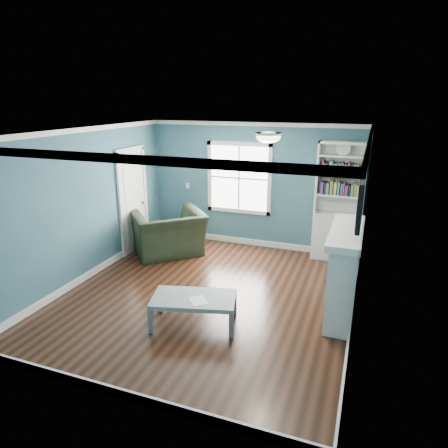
% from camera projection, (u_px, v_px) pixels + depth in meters
% --- Properties ---
extents(floor, '(5.00, 5.00, 0.00)m').
position_uv_depth(floor, '(208.00, 295.00, 6.49)').
color(floor, black).
rests_on(floor, ground).
extents(room_walls, '(5.00, 5.00, 5.00)m').
position_uv_depth(room_walls, '(206.00, 200.00, 6.01)').
color(room_walls, '#2F5766').
rests_on(room_walls, ground).
extents(trim, '(4.50, 5.00, 2.60)m').
position_uv_depth(trim, '(207.00, 222.00, 6.11)').
color(trim, white).
rests_on(trim, ground).
extents(window, '(1.40, 0.06, 1.50)m').
position_uv_depth(window, '(239.00, 178.00, 8.37)').
color(window, white).
rests_on(window, room_walls).
extents(bookshelf, '(0.90, 0.35, 2.31)m').
position_uv_depth(bookshelf, '(338.00, 214.00, 7.68)').
color(bookshelf, silver).
rests_on(bookshelf, ground).
extents(fireplace, '(0.44, 1.58, 1.30)m').
position_uv_depth(fireplace, '(345.00, 273.00, 5.79)').
color(fireplace, black).
rests_on(fireplace, ground).
extents(tv, '(0.06, 1.10, 0.65)m').
position_uv_depth(tv, '(361.00, 201.00, 5.42)').
color(tv, black).
rests_on(tv, fireplace).
extents(door, '(0.12, 0.98, 2.17)m').
position_uv_depth(door, '(133.00, 200.00, 8.15)').
color(door, silver).
rests_on(door, ground).
extents(ceiling_fixture, '(0.38, 0.38, 0.15)m').
position_uv_depth(ceiling_fixture, '(268.00, 136.00, 5.51)').
color(ceiling_fixture, white).
rests_on(ceiling_fixture, room_walls).
extents(light_switch, '(0.08, 0.01, 0.12)m').
position_uv_depth(light_switch, '(188.00, 186.00, 8.84)').
color(light_switch, white).
rests_on(light_switch, room_walls).
extents(recliner, '(1.59, 1.56, 1.18)m').
position_uv_depth(recliner, '(168.00, 226.00, 8.06)').
color(recliner, black).
rests_on(recliner, ground).
extents(coffee_table, '(1.28, 0.90, 0.42)m').
position_uv_depth(coffee_table, '(194.00, 301.00, 5.55)').
color(coffee_table, '#545C64').
rests_on(coffee_table, ground).
extents(paper_sheet, '(0.34, 0.34, 0.00)m').
position_uv_depth(paper_sheet, '(198.00, 300.00, 5.43)').
color(paper_sheet, white).
rests_on(paper_sheet, coffee_table).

